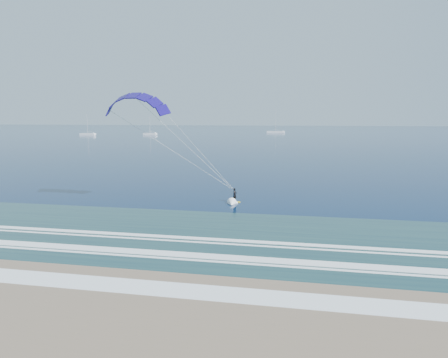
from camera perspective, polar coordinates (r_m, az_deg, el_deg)
ground at (r=24.96m, az=-9.23°, el=-14.91°), size 900.00×900.00×0.00m
kitesurfer_rig at (r=45.75m, az=-5.97°, el=5.26°), size 16.74×5.89×13.81m
sailboat_0 at (r=231.84m, az=-18.89°, el=6.08°), size 8.59×2.40×11.70m
sailboat_1 at (r=226.63m, az=-10.52°, el=6.35°), size 7.45×2.40×10.41m
sailboat_2 at (r=254.26m, az=7.36°, el=6.69°), size 10.78×2.40×14.25m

